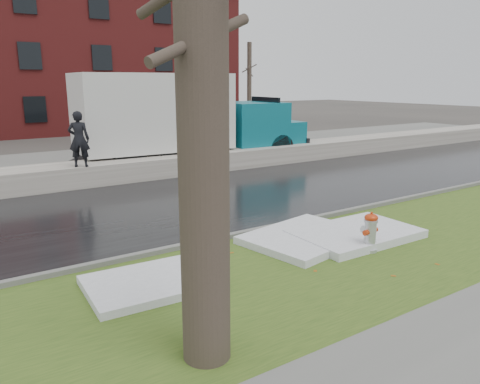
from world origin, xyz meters
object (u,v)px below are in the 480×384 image
tree (201,46)px  box_truck (182,118)px  worker (79,139)px  fire_hydrant (370,230)px

tree → box_truck: (6.15, 12.79, -1.87)m
tree → worker: bearing=82.5°
tree → box_truck: tree is taller
tree → box_truck: size_ratio=0.66×
worker → box_truck: bearing=-133.5°
fire_hydrant → tree: size_ratio=0.11×
tree → worker: size_ratio=4.16×
fire_hydrant → worker: bearing=102.4°
fire_hydrant → tree: bearing=-169.9°
fire_hydrant → tree: tree is taller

